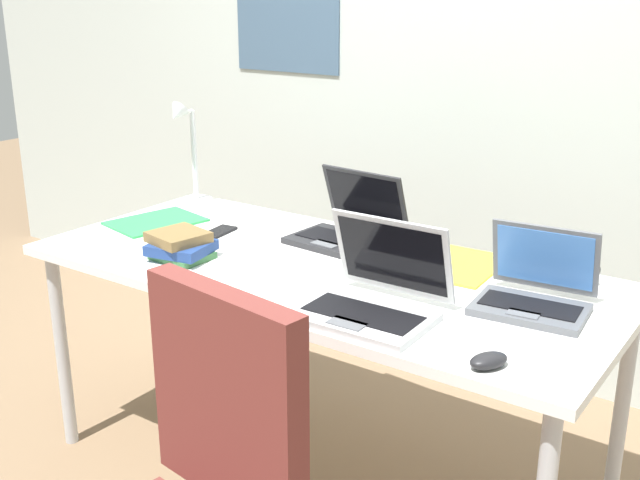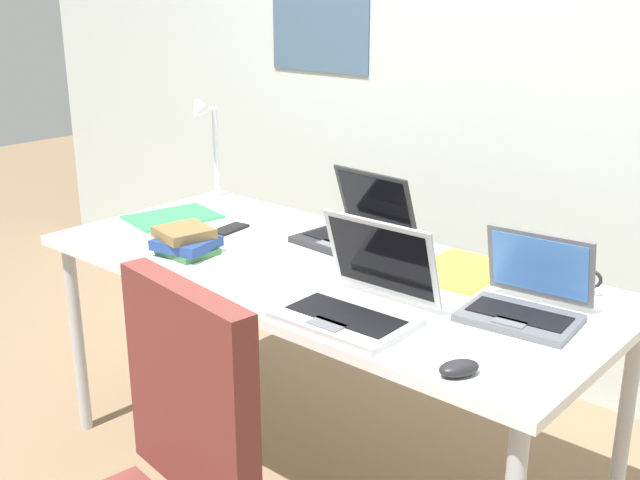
{
  "view_description": "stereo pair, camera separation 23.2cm",
  "coord_description": "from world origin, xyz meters",
  "px_view_note": "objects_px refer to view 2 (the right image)",
  "views": [
    {
      "loc": [
        1.26,
        -1.81,
        1.55
      ],
      "look_at": [
        0.0,
        0.0,
        0.82
      ],
      "focal_mm": 43.66,
      "sensor_mm": 36.0,
      "label": 1
    },
    {
      "loc": [
        1.44,
        -1.67,
        1.55
      ],
      "look_at": [
        0.0,
        0.0,
        0.82
      ],
      "focal_mm": 43.66,
      "sensor_mm": 36.0,
      "label": 2
    }
  ],
  "objects_px": {
    "desk_lamp": "(209,151)",
    "paper_folder_front_left": "(173,217)",
    "cell_phone": "(230,229)",
    "book_stack": "(186,241)",
    "laptop_near_lamp": "(526,301)",
    "paper_folder_center": "(460,270)",
    "laptop_back_right": "(357,299)",
    "coffee_mug": "(576,276)",
    "computer_mouse": "(459,368)",
    "laptop_front_right": "(355,229)"
  },
  "relations": [
    {
      "from": "desk_lamp",
      "to": "paper_folder_front_left",
      "type": "xyz_separation_m",
      "value": [
        0.07,
        -0.25,
        -0.19
      ]
    },
    {
      "from": "cell_phone",
      "to": "book_stack",
      "type": "height_order",
      "value": "book_stack"
    },
    {
      "from": "laptop_near_lamp",
      "to": "paper_folder_front_left",
      "type": "height_order",
      "value": "laptop_near_lamp"
    },
    {
      "from": "cell_phone",
      "to": "paper_folder_center",
      "type": "bearing_deg",
      "value": 5.22
    },
    {
      "from": "cell_phone",
      "to": "laptop_back_right",
      "type": "bearing_deg",
      "value": -26.72
    },
    {
      "from": "paper_folder_front_left",
      "to": "laptop_back_right",
      "type": "bearing_deg",
      "value": -13.64
    },
    {
      "from": "laptop_near_lamp",
      "to": "coffee_mug",
      "type": "bearing_deg",
      "value": 84.11
    },
    {
      "from": "computer_mouse",
      "to": "coffee_mug",
      "type": "distance_m",
      "value": 0.63
    },
    {
      "from": "laptop_back_right",
      "to": "cell_phone",
      "type": "xyz_separation_m",
      "value": [
        -0.78,
        0.29,
        -0.04
      ]
    },
    {
      "from": "laptop_back_right",
      "to": "paper_folder_center",
      "type": "height_order",
      "value": "laptop_back_right"
    },
    {
      "from": "book_stack",
      "to": "desk_lamp",
      "type": "bearing_deg",
      "value": 131.16
    },
    {
      "from": "laptop_back_right",
      "to": "coffee_mug",
      "type": "distance_m",
      "value": 0.63
    },
    {
      "from": "desk_lamp",
      "to": "coffee_mug",
      "type": "xyz_separation_m",
      "value": [
        1.47,
        0.02,
        -0.15
      ]
    },
    {
      "from": "laptop_front_right",
      "to": "cell_phone",
      "type": "distance_m",
      "value": 0.45
    },
    {
      "from": "desk_lamp",
      "to": "paper_folder_center",
      "type": "xyz_separation_m",
      "value": [
        1.15,
        -0.05,
        -0.19
      ]
    },
    {
      "from": "desk_lamp",
      "to": "book_stack",
      "type": "height_order",
      "value": "desk_lamp"
    },
    {
      "from": "book_stack",
      "to": "paper_folder_center",
      "type": "height_order",
      "value": "book_stack"
    },
    {
      "from": "desk_lamp",
      "to": "laptop_front_right",
      "type": "bearing_deg",
      "value": -2.95
    },
    {
      "from": "coffee_mug",
      "to": "paper_folder_center",
      "type": "bearing_deg",
      "value": -167.49
    },
    {
      "from": "desk_lamp",
      "to": "cell_phone",
      "type": "xyz_separation_m",
      "value": [
        0.34,
        -0.21,
        -0.19
      ]
    },
    {
      "from": "desk_lamp",
      "to": "laptop_near_lamp",
      "type": "relative_size",
      "value": 1.31
    },
    {
      "from": "laptop_front_right",
      "to": "book_stack",
      "type": "height_order",
      "value": "laptop_front_right"
    },
    {
      "from": "laptop_back_right",
      "to": "book_stack",
      "type": "bearing_deg",
      "value": 177.34
    },
    {
      "from": "book_stack",
      "to": "paper_folder_center",
      "type": "xyz_separation_m",
      "value": [
        0.74,
        0.42,
        -0.04
      ]
    },
    {
      "from": "laptop_back_right",
      "to": "desk_lamp",
      "type": "bearing_deg",
      "value": 155.76
    },
    {
      "from": "laptop_near_lamp",
      "to": "laptop_front_right",
      "type": "xyz_separation_m",
      "value": [
        -0.7,
        0.19,
        0.0
      ]
    },
    {
      "from": "paper_folder_center",
      "to": "laptop_back_right",
      "type": "bearing_deg",
      "value": -93.54
    },
    {
      "from": "laptop_near_lamp",
      "to": "computer_mouse",
      "type": "xyz_separation_m",
      "value": [
        0.04,
        -0.38,
        -0.03
      ]
    },
    {
      "from": "computer_mouse",
      "to": "cell_phone",
      "type": "distance_m",
      "value": 1.21
    },
    {
      "from": "computer_mouse",
      "to": "paper_folder_center",
      "type": "bearing_deg",
      "value": 148.73
    },
    {
      "from": "cell_phone",
      "to": "laptop_near_lamp",
      "type": "bearing_deg",
      "value": -6.98
    },
    {
      "from": "computer_mouse",
      "to": "laptop_near_lamp",
      "type": "bearing_deg",
      "value": 123.45
    },
    {
      "from": "coffee_mug",
      "to": "computer_mouse",
      "type": "bearing_deg",
      "value": -89.0
    },
    {
      "from": "laptop_front_right",
      "to": "paper_folder_front_left",
      "type": "relative_size",
      "value": 1.09
    },
    {
      "from": "desk_lamp",
      "to": "laptop_back_right",
      "type": "relative_size",
      "value": 1.18
    },
    {
      "from": "computer_mouse",
      "to": "paper_folder_center",
      "type": "relative_size",
      "value": 0.31
    },
    {
      "from": "laptop_front_right",
      "to": "desk_lamp",
      "type": "bearing_deg",
      "value": 177.05
    },
    {
      "from": "laptop_near_lamp",
      "to": "book_stack",
      "type": "relative_size",
      "value": 1.5
    },
    {
      "from": "desk_lamp",
      "to": "computer_mouse",
      "type": "bearing_deg",
      "value": -22.21
    },
    {
      "from": "cell_phone",
      "to": "paper_folder_front_left",
      "type": "distance_m",
      "value": 0.27
    },
    {
      "from": "laptop_near_lamp",
      "to": "paper_folder_center",
      "type": "relative_size",
      "value": 0.98
    },
    {
      "from": "coffee_mug",
      "to": "paper_folder_front_left",
      "type": "bearing_deg",
      "value": -168.93
    },
    {
      "from": "desk_lamp",
      "to": "laptop_near_lamp",
      "type": "xyz_separation_m",
      "value": [
        1.45,
        -0.23,
        -0.15
      ]
    },
    {
      "from": "laptop_near_lamp",
      "to": "computer_mouse",
      "type": "distance_m",
      "value": 0.38
    },
    {
      "from": "laptop_near_lamp",
      "to": "laptop_back_right",
      "type": "distance_m",
      "value": 0.43
    },
    {
      "from": "laptop_front_right",
      "to": "paper_folder_center",
      "type": "distance_m",
      "value": 0.41
    },
    {
      "from": "book_stack",
      "to": "laptop_back_right",
      "type": "bearing_deg",
      "value": -2.66
    },
    {
      "from": "laptop_near_lamp",
      "to": "paper_folder_front_left",
      "type": "xyz_separation_m",
      "value": [
        -1.38,
        -0.02,
        -0.04
      ]
    },
    {
      "from": "desk_lamp",
      "to": "laptop_back_right",
      "type": "bearing_deg",
      "value": -24.24
    },
    {
      "from": "paper_folder_center",
      "to": "coffee_mug",
      "type": "distance_m",
      "value": 0.33
    }
  ]
}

